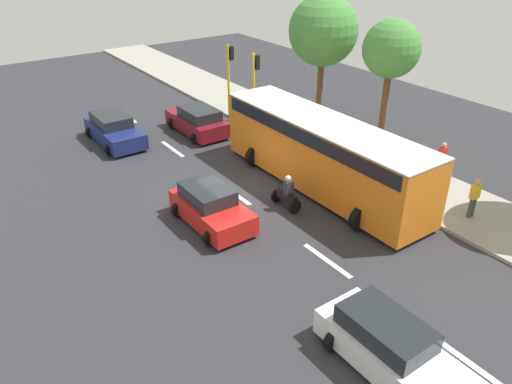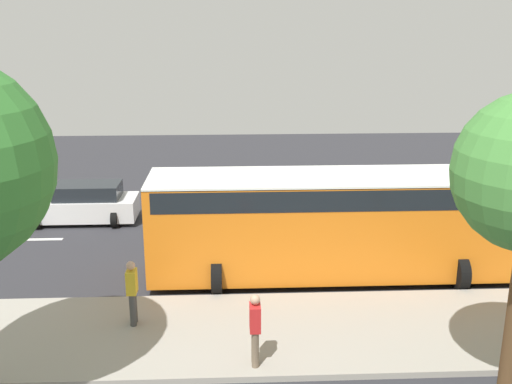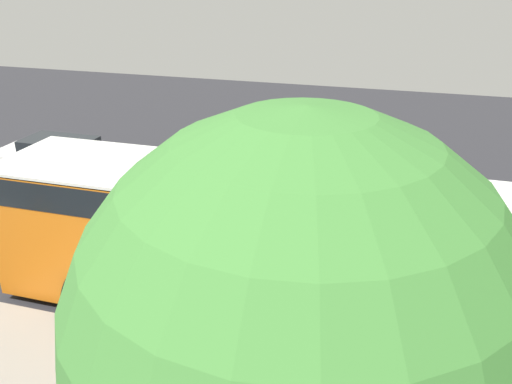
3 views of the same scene
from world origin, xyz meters
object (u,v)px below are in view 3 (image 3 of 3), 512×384
at_px(street_tree_north, 298,338).
at_px(car_red, 309,188).
at_px(motorcycle, 256,232).
at_px(car_white, 55,160).
at_px(city_bus, 250,236).

bearing_deg(street_tree_north, car_red, -169.91).
bearing_deg(street_tree_north, motorcycle, -161.87).
bearing_deg(street_tree_north, car_white, -137.01).
height_order(car_red, motorcycle, motorcycle).
bearing_deg(car_white, car_red, 90.74).
bearing_deg(car_white, street_tree_north, 42.99).
bearing_deg(city_bus, car_white, -121.66).
distance_m(car_white, motorcycle, 8.80).
xyz_separation_m(car_red, city_bus, (5.56, -0.20, 1.14)).
relative_size(car_white, street_tree_north, 0.68).
height_order(car_red, street_tree_north, street_tree_north).
xyz_separation_m(city_bus, street_tree_north, (6.55, 2.36, 2.99)).
xyz_separation_m(car_white, street_tree_north, (11.99, 11.18, 4.13)).
relative_size(city_bus, street_tree_north, 1.72).
relative_size(car_white, motorcycle, 2.84).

